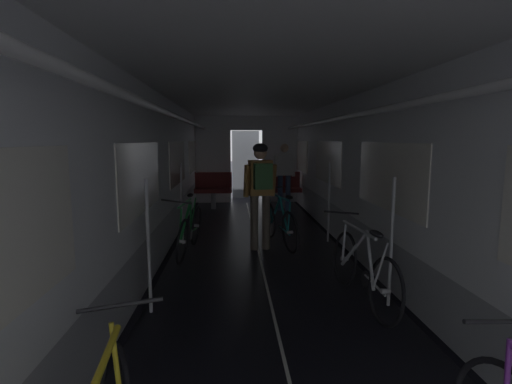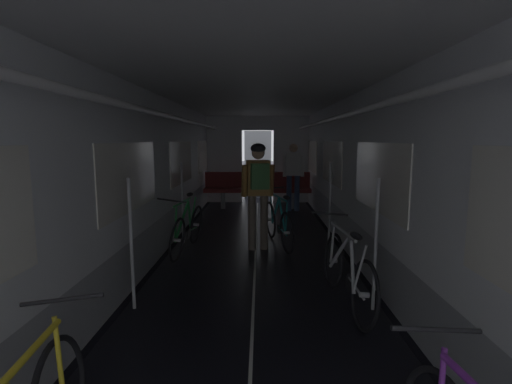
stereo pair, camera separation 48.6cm
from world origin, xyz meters
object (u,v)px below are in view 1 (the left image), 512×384
at_px(bench_seat_far_left, 213,187).
at_px(bench_seat_far_right, 282,186).
at_px(bicycle_green, 190,230).
at_px(bicycle_teal_in_aisle, 279,223).
at_px(person_cyclist_aisle, 261,185).
at_px(person_standing_near_bench, 284,172).
at_px(bicycle_silver, 363,269).

bearing_deg(bench_seat_far_left, bench_seat_far_right, 0.00).
height_order(bicycle_green, bicycle_teal_in_aisle, bicycle_green).
distance_m(bench_seat_far_right, bicycle_teal_in_aisle, 3.56).
distance_m(person_cyclist_aisle, bicycle_teal_in_aisle, 0.81).
bearing_deg(bicycle_green, bicycle_teal_in_aisle, 15.63).
bearing_deg(bicycle_green, person_standing_near_bench, 60.76).
bearing_deg(person_cyclist_aisle, bicycle_teal_in_aisle, 38.70).
relative_size(bench_seat_far_right, person_standing_near_bench, 0.58).
xyz_separation_m(bench_seat_far_left, bench_seat_far_right, (1.80, 0.00, 0.00)).
distance_m(bench_seat_far_left, bench_seat_far_right, 1.80).
bearing_deg(bicycle_teal_in_aisle, bicycle_green, -164.37).
xyz_separation_m(person_cyclist_aisle, bicycle_teal_in_aisle, (0.34, 0.27, -0.69)).
bearing_deg(person_cyclist_aisle, bicycle_silver, -65.35).
bearing_deg(bicycle_silver, bench_seat_far_left, 107.96).
relative_size(bicycle_silver, person_standing_near_bench, 1.00).
relative_size(bicycle_green, bicycle_teal_in_aisle, 1.02).
xyz_separation_m(bicycle_silver, person_standing_near_bench, (-0.10, 5.51, 0.59)).
bearing_deg(bicycle_silver, person_cyclist_aisle, 114.65).
bearing_deg(bicycle_silver, bench_seat_far_right, 91.04).
relative_size(bench_seat_far_right, bicycle_green, 0.58).
xyz_separation_m(bench_seat_far_left, person_cyclist_aisle, (0.95, -3.79, 0.50)).
bearing_deg(person_standing_near_bench, bench_seat_far_left, 168.21).
distance_m(bench_seat_far_right, bicycle_silver, 5.89).
relative_size(bench_seat_far_left, person_standing_near_bench, 0.58).
height_order(bench_seat_far_left, bicycle_green, same).
relative_size(person_cyclist_aisle, person_standing_near_bench, 1.03).
xyz_separation_m(bicycle_silver, bicycle_teal_in_aisle, (-0.62, 2.36, 0.00)).
xyz_separation_m(bench_seat_far_right, person_cyclist_aisle, (-0.85, -3.79, 0.50)).
distance_m(bicycle_silver, bicycle_teal_in_aisle, 2.45).
height_order(bench_seat_far_left, bench_seat_far_right, same).
height_order(bicycle_green, person_cyclist_aisle, person_cyclist_aisle).
bearing_deg(bench_seat_far_right, bicycle_silver, -88.96).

